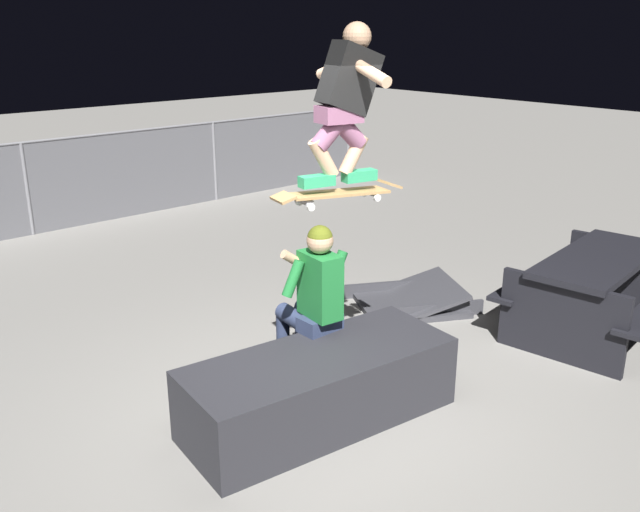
{
  "coord_description": "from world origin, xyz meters",
  "views": [
    {
      "loc": [
        -3.03,
        -3.44,
        2.77
      ],
      "look_at": [
        0.15,
        0.17,
        1.14
      ],
      "focal_mm": 38.58,
      "sensor_mm": 36.0,
      "label": 1
    }
  ],
  "objects_px": {
    "person_sitting_on_ledge": "(312,297)",
    "skateboard": "(338,193)",
    "ledge_box_main": "(319,388)",
    "skater_airborne": "(346,97)",
    "kicker_ramp": "(409,301)",
    "picnic_table_back": "(596,282)"
  },
  "relations": [
    {
      "from": "skateboard",
      "to": "skater_airborne",
      "type": "bearing_deg",
      "value": -11.79
    },
    {
      "from": "picnic_table_back",
      "to": "ledge_box_main",
      "type": "bearing_deg",
      "value": 169.67
    },
    {
      "from": "ledge_box_main",
      "to": "person_sitting_on_ledge",
      "type": "height_order",
      "value": "person_sitting_on_ledge"
    },
    {
      "from": "skater_airborne",
      "to": "kicker_ramp",
      "type": "height_order",
      "value": "skater_airborne"
    },
    {
      "from": "kicker_ramp",
      "to": "picnic_table_back",
      "type": "height_order",
      "value": "picnic_table_back"
    },
    {
      "from": "skateboard",
      "to": "skater_airborne",
      "type": "relative_size",
      "value": 0.93
    },
    {
      "from": "skateboard",
      "to": "person_sitting_on_ledge",
      "type": "bearing_deg",
      "value": 138.93
    },
    {
      "from": "person_sitting_on_ledge",
      "to": "skateboard",
      "type": "xyz_separation_m",
      "value": [
        0.15,
        -0.13,
        0.82
      ]
    },
    {
      "from": "ledge_box_main",
      "to": "picnic_table_back",
      "type": "distance_m",
      "value": 3.0
    },
    {
      "from": "skater_airborne",
      "to": "ledge_box_main",
      "type": "bearing_deg",
      "value": -150.84
    },
    {
      "from": "ledge_box_main",
      "to": "skateboard",
      "type": "xyz_separation_m",
      "value": [
        0.43,
        0.29,
        1.32
      ]
    },
    {
      "from": "person_sitting_on_ledge",
      "to": "picnic_table_back",
      "type": "xyz_separation_m",
      "value": [
        2.66,
        -0.95,
        -0.28
      ]
    },
    {
      "from": "person_sitting_on_ledge",
      "to": "kicker_ramp",
      "type": "height_order",
      "value": "person_sitting_on_ledge"
    },
    {
      "from": "skateboard",
      "to": "picnic_table_back",
      "type": "distance_m",
      "value": 2.86
    },
    {
      "from": "person_sitting_on_ledge",
      "to": "skateboard",
      "type": "bearing_deg",
      "value": -41.07
    },
    {
      "from": "person_sitting_on_ledge",
      "to": "skater_airborne",
      "type": "height_order",
      "value": "skater_airborne"
    },
    {
      "from": "ledge_box_main",
      "to": "skater_airborne",
      "type": "distance_m",
      "value": 2.09
    },
    {
      "from": "skater_airborne",
      "to": "kicker_ramp",
      "type": "relative_size",
      "value": 0.84
    },
    {
      "from": "skateboard",
      "to": "kicker_ramp",
      "type": "xyz_separation_m",
      "value": [
        1.68,
        0.72,
        -1.54
      ]
    },
    {
      "from": "person_sitting_on_ledge",
      "to": "skater_airborne",
      "type": "xyz_separation_m",
      "value": [
        0.2,
        -0.14,
        1.5
      ]
    },
    {
      "from": "skateboard",
      "to": "picnic_table_back",
      "type": "xyz_separation_m",
      "value": [
        2.51,
        -0.82,
        -1.09
      ]
    },
    {
      "from": "skateboard",
      "to": "kicker_ramp",
      "type": "height_order",
      "value": "skateboard"
    }
  ]
}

